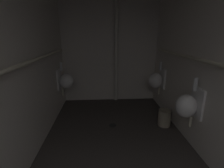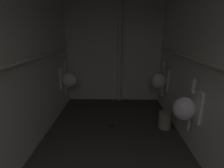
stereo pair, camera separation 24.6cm
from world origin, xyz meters
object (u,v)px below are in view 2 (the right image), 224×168
object	(u,v)px
standpipe_back_wall	(120,53)
floor_drain	(112,125)
urinal_right_far	(160,81)
urinal_left_mid	(69,80)
urinal_right_mid	(186,108)
waste_bin	(165,120)

from	to	relation	value
standpipe_back_wall	floor_drain	world-z (taller)	standpipe_back_wall
urinal_right_far	floor_drain	world-z (taller)	urinal_right_far
urinal_left_mid	urinal_right_mid	world-z (taller)	same
urinal_right_mid	urinal_right_far	distance (m)	1.39
urinal_left_mid	waste_bin	size ratio (longest dim) A/B	2.48
urinal_left_mid	urinal_right_far	distance (m)	2.02
waste_bin	urinal_right_mid	bearing A→B (deg)	-84.77
urinal_right_mid	standpipe_back_wall	distance (m)	2.17
urinal_left_mid	standpipe_back_wall	distance (m)	1.35
urinal_right_far	waste_bin	world-z (taller)	urinal_right_far
urinal_left_mid	urinal_right_mid	bearing A→B (deg)	-35.94
urinal_left_mid	waste_bin	world-z (taller)	urinal_left_mid
urinal_right_far	standpipe_back_wall	distance (m)	1.15
urinal_right_far	standpipe_back_wall	xyz separation A→B (m)	(-0.86, 0.52, 0.55)
urinal_right_far	standpipe_back_wall	world-z (taller)	standpipe_back_wall
urinal_right_far	floor_drain	bearing A→B (deg)	-144.75
urinal_left_mid	urinal_right_far	size ratio (longest dim) A/B	1.00
floor_drain	waste_bin	xyz separation A→B (m)	(0.97, -0.04, 0.15)
standpipe_back_wall	floor_drain	distance (m)	1.75
waste_bin	urinal_right_far	bearing A→B (deg)	85.77
urinal_left_mid	urinal_right_mid	xyz separation A→B (m)	(2.01, -1.46, 0.00)
urinal_right_mid	urinal_right_far	world-z (taller)	same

